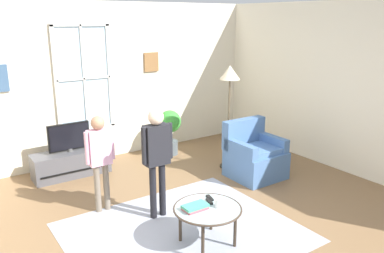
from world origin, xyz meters
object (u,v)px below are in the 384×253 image
(book_stack, at_px, (195,207))
(cup, at_px, (219,203))
(remote_near_books, at_px, (209,201))
(potted_plant_by_window, at_px, (170,128))
(tv_stand, at_px, (71,163))
(armchair, at_px, (254,156))
(person_pink_shirt, at_px, (100,153))
(remote_near_cup, at_px, (210,198))
(floor_lamp, at_px, (230,83))
(coffee_table, at_px, (208,210))
(television, at_px, (69,137))
(person_black_shirt, at_px, (157,151))

(book_stack, relative_size, cup, 2.85)
(remote_near_books, height_order, potted_plant_by_window, potted_plant_by_window)
(cup, bearing_deg, tv_stand, 104.41)
(tv_stand, xyz_separation_m, armchair, (2.35, -1.63, 0.13))
(person_pink_shirt, bearing_deg, remote_near_cup, -56.57)
(person_pink_shirt, distance_m, floor_lamp, 2.40)
(armchair, height_order, coffee_table, armchair)
(cup, distance_m, remote_near_cup, 0.22)
(tv_stand, xyz_separation_m, book_stack, (0.49, -2.71, 0.26))
(tv_stand, distance_m, person_pink_shirt, 1.50)
(television, distance_m, remote_near_cup, 2.71)
(person_black_shirt, bearing_deg, cup, -74.68)
(television, relative_size, floor_lamp, 0.38)
(television, bearing_deg, coffee_table, -77.43)
(television, relative_size, remote_near_cup, 4.55)
(armchair, distance_m, person_pink_shirt, 2.44)
(television, bearing_deg, armchair, -34.68)
(book_stack, bearing_deg, person_pink_shirt, 111.50)
(book_stack, distance_m, potted_plant_by_window, 3.00)
(book_stack, bearing_deg, potted_plant_by_window, 64.06)
(coffee_table, relative_size, book_stack, 2.75)
(person_black_shirt, bearing_deg, remote_near_cup, -66.99)
(coffee_table, height_order, person_pink_shirt, person_pink_shirt)
(person_black_shirt, height_order, person_pink_shirt, person_black_shirt)
(book_stack, xyz_separation_m, person_pink_shirt, (-0.52, 1.33, 0.33))
(coffee_table, xyz_separation_m, potted_plant_by_window, (1.18, 2.74, 0.10))
(tv_stand, height_order, person_black_shirt, person_black_shirt)
(coffee_table, height_order, potted_plant_by_window, potted_plant_by_window)
(tv_stand, height_order, book_stack, book_stack)
(armchair, distance_m, floor_lamp, 1.21)
(floor_lamp, bearing_deg, coffee_table, -134.72)
(remote_near_cup, bearing_deg, potted_plant_by_window, 68.21)
(cup, bearing_deg, remote_near_cup, 78.79)
(book_stack, height_order, remote_near_books, book_stack)
(potted_plant_by_window, bearing_deg, tv_stand, 179.41)
(person_black_shirt, xyz_separation_m, floor_lamp, (1.79, 0.82, 0.55))
(potted_plant_by_window, bearing_deg, floor_lamp, -66.73)
(cup, distance_m, person_pink_shirt, 1.65)
(television, xyz_separation_m, remote_near_cup, (0.77, -2.60, -0.19))
(remote_near_books, bearing_deg, coffee_table, -135.23)
(tv_stand, distance_m, remote_near_cup, 2.72)
(book_stack, distance_m, person_pink_shirt, 1.46)
(armchair, relative_size, floor_lamp, 0.52)
(potted_plant_by_window, bearing_deg, remote_near_books, -112.30)
(tv_stand, xyz_separation_m, person_pink_shirt, (-0.04, -1.38, 0.59))
(potted_plant_by_window, bearing_deg, cup, -111.01)
(floor_lamp, bearing_deg, remote_near_cup, -134.91)
(television, distance_m, cup, 2.91)
(remote_near_books, relative_size, person_pink_shirt, 0.11)
(remote_near_books, bearing_deg, floor_lamp, 45.31)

